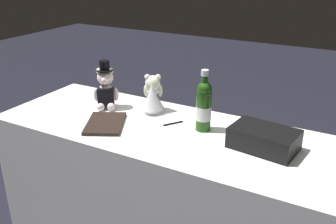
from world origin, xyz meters
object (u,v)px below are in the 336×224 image
at_px(teddy_bear_bride, 153,96).
at_px(champagne_bottle, 204,105).
at_px(guestbook, 105,123).
at_px(teddy_bear_groom, 106,89).
at_px(gift_case_black, 264,139).
at_px(signing_pen, 172,123).

height_order(teddy_bear_bride, champagne_bottle, champagne_bottle).
height_order(teddy_bear_bride, guestbook, teddy_bear_bride).
distance_m(teddy_bear_groom, gift_case_black, 0.99).
bearing_deg(guestbook, teddy_bear_bride, -140.76).
xyz_separation_m(teddy_bear_groom, signing_pen, (-0.47, 0.03, -0.11)).
bearing_deg(champagne_bottle, teddy_bear_groom, -0.73).
bearing_deg(signing_pen, teddy_bear_groom, -3.30).
bearing_deg(signing_pen, guestbook, 30.25).
relative_size(signing_pen, gift_case_black, 0.33).
xyz_separation_m(teddy_bear_bride, champagne_bottle, (-0.37, 0.09, 0.04)).
distance_m(signing_pen, guestbook, 0.37).
bearing_deg(gift_case_black, champagne_bottle, -9.03).
xyz_separation_m(champagne_bottle, guestbook, (0.50, 0.20, -0.13)).
height_order(teddy_bear_groom, gift_case_black, teddy_bear_groom).
bearing_deg(guestbook, gift_case_black, 163.32).
bearing_deg(teddy_bear_groom, teddy_bear_bride, -163.91).
xyz_separation_m(teddy_bear_groom, teddy_bear_bride, (-0.28, -0.08, -0.02)).
distance_m(teddy_bear_groom, signing_pen, 0.48).
relative_size(gift_case_black, guestbook, 1.18).
relative_size(teddy_bear_bride, gift_case_black, 0.68).
bearing_deg(signing_pen, teddy_bear_bride, -29.82).
relative_size(teddy_bear_bride, guestbook, 0.80).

